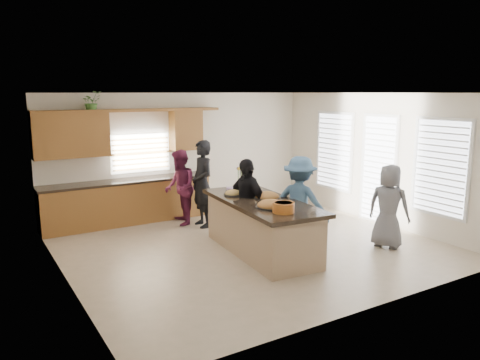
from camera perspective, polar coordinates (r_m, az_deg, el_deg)
floor at (r=8.80m, az=1.17°, el=-7.99°), size 6.50×6.50×0.00m
room_shell at (r=8.38m, az=1.22°, el=4.42°), size 6.52×6.02×2.81m
back_cabinetry at (r=10.39m, az=-13.89°, el=-0.19°), size 4.08×0.66×2.46m
right_wall_glazing at (r=10.44m, az=16.72°, el=2.11°), size 0.06×4.00×2.25m
island at (r=8.32m, az=2.63°, el=-5.83°), size 1.38×2.79×0.95m
platter_front at (r=7.70m, az=3.77°, el=-3.15°), size 0.50×0.50×0.20m
platter_mid at (r=8.34m, az=3.33°, el=-2.06°), size 0.47×0.47×0.19m
platter_back at (r=8.60m, az=-0.84°, el=-1.66°), size 0.35×0.35×0.14m
salad_bowl at (r=7.38m, az=5.33°, el=-3.29°), size 0.35×0.35×0.16m
clear_cup at (r=7.42m, az=8.96°, el=-3.66°), size 0.08×0.08×0.09m
plate_stack at (r=9.07m, az=-0.94°, el=-1.05°), size 0.24×0.24×0.04m
flower_vase at (r=9.15m, az=0.00°, el=0.31°), size 0.14×0.14×0.43m
potted_plant at (r=10.15m, az=-17.66°, el=9.08°), size 0.47×0.44×0.44m
woman_left_back at (r=9.84m, az=-4.62°, el=-0.47°), size 0.47×0.69×1.83m
woman_left_mid at (r=10.06m, az=-7.33°, el=-0.92°), size 0.80×0.92×1.62m
woman_left_front at (r=8.50m, az=0.77°, el=-2.87°), size 0.54×1.01×1.64m
woman_right_back at (r=8.53m, az=7.28°, el=-2.76°), size 1.12×1.26×1.69m
woman_right_front at (r=8.93m, az=17.68°, el=-3.06°), size 0.76×0.89×1.54m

